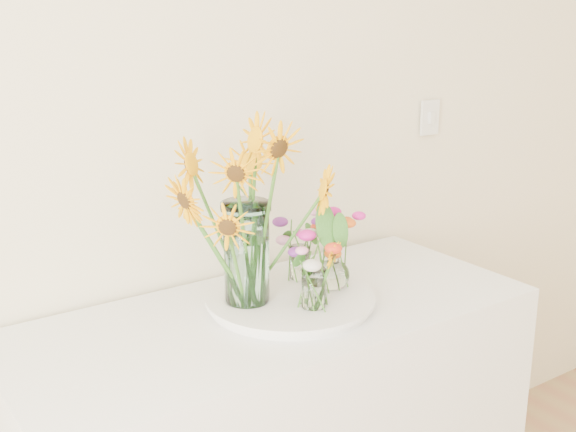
% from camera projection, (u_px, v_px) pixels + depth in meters
% --- Properties ---
extents(tray, '(0.43, 0.43, 0.02)m').
position_uv_depth(tray, '(290.00, 302.00, 1.92)').
color(tray, white).
rests_on(tray, counter).
extents(mason_jar, '(0.13, 0.13, 0.27)m').
position_uv_depth(mason_jar, '(247.00, 253.00, 1.84)').
color(mason_jar, '#B8ECEA').
rests_on(mason_jar, tray).
extents(sunflower_bouquet, '(0.80, 0.80, 0.49)m').
position_uv_depth(sunflower_bouquet, '(246.00, 211.00, 1.81)').
color(sunflower_bouquet, '#FFA905').
rests_on(sunflower_bouquet, tray).
extents(small_vase_a, '(0.08, 0.08, 0.11)m').
position_uv_depth(small_vase_a, '(314.00, 289.00, 1.83)').
color(small_vase_a, white).
rests_on(small_vase_a, tray).
extents(wildflower_posy_a, '(0.19, 0.19, 0.20)m').
position_uv_depth(wildflower_posy_a, '(314.00, 272.00, 1.81)').
color(wildflower_posy_a, '#CD5111').
rests_on(wildflower_posy_a, tray).
extents(small_vase_b, '(0.09, 0.09, 0.13)m').
position_uv_depth(small_vase_b, '(333.00, 265.00, 1.96)').
color(small_vase_b, white).
rests_on(small_vase_b, tray).
extents(wildflower_posy_b, '(0.20, 0.20, 0.22)m').
position_uv_depth(wildflower_posy_b, '(333.00, 250.00, 1.94)').
color(wildflower_posy_b, '#CD5111').
rests_on(wildflower_posy_b, tray).
extents(small_vase_c, '(0.08, 0.08, 0.10)m').
position_uv_depth(small_vase_c, '(300.00, 263.00, 2.02)').
color(small_vase_c, white).
rests_on(small_vase_c, tray).
extents(wildflower_posy_c, '(0.18, 0.18, 0.19)m').
position_uv_depth(wildflower_posy_c, '(300.00, 248.00, 2.01)').
color(wildflower_posy_c, '#CD5111').
rests_on(wildflower_posy_c, tray).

